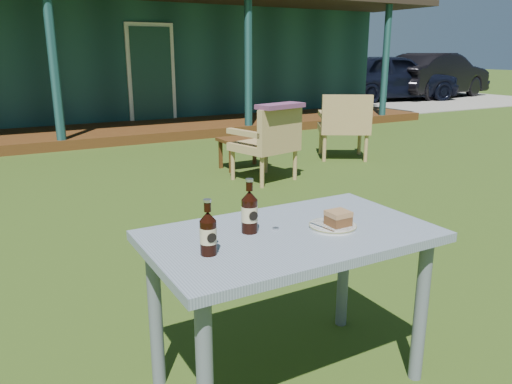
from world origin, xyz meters
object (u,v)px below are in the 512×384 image
car_far (436,76)px  side_table (243,142)px  armchair_right (344,123)px  armchair_left (269,140)px  cola_bottle_far (208,233)px  plate (333,226)px  cafe_table (290,254)px  cola_bottle_near (249,211)px  cake_slice (338,218)px  car_near (391,77)px

car_far → side_table: car_far is taller
armchair_right → armchair_left: bearing=-160.0°
cola_bottle_far → side_table: (2.24, 3.99, -0.46)m
cola_bottle_far → side_table: 4.60m
plate → side_table: plate is taller
car_far → armchair_right: (-8.99, -6.42, -0.21)m
side_table → cafe_table: bearing=-115.1°
armchair_left → plate: bearing=-116.4°
cola_bottle_far → cola_bottle_near: bearing=28.5°
armchair_left → armchair_right: armchair_right is taller
cake_slice → cola_bottle_far: 0.60m
plate → cola_bottle_near: cola_bottle_near is taller
car_near → plate: car_near is taller
plate → cola_bottle_far: (-0.58, -0.01, 0.08)m
car_far → cola_bottle_far: car_far is taller
cola_bottle_near → cola_bottle_far: size_ratio=1.08×
car_near → side_table: bearing=137.6°
cafe_table → side_table: bearing=64.9°
cafe_table → cake_slice: bearing=-16.4°
armchair_right → cake_slice: bearing=-129.3°
armchair_left → side_table: size_ratio=1.43×
cafe_table → cake_slice: 0.26m
car_near → car_far: (2.05, 0.08, 0.00)m
car_near → cake_slice: size_ratio=45.94×
cafe_table → side_table: 4.36m
cafe_table → cola_bottle_far: bearing=-172.3°
cafe_table → side_table: (1.84, 3.94, -0.28)m
car_far → cake_slice: (-12.13, -10.25, 0.05)m
cake_slice → armchair_right: armchair_right is taller
car_near → cake_slice: 14.33m
cake_slice → cola_bottle_far: (-0.60, 0.01, 0.04)m
cafe_table → cake_slice: size_ratio=13.04×
car_far → armchair_right: size_ratio=4.83×
cola_bottle_far → armchair_left: (2.20, 3.27, -0.32)m
cola_bottle_near → cola_bottle_far: (-0.25, -0.13, -0.01)m
plate → cola_bottle_far: 0.59m
car_near → cola_bottle_near: (-10.44, -10.04, 0.09)m
plate → armchair_left: bearing=63.6°
armchair_left → cola_bottle_far: bearing=-123.9°
car_far → armchair_left: size_ratio=5.10×
car_far → side_table: size_ratio=7.28×
cake_slice → cola_bottle_far: size_ratio=0.43×
car_near → plate: 14.33m
plate → cola_bottle_far: cola_bottle_far is taller
car_near → cake_slice: (-10.08, -10.18, 0.05)m
plate → cola_bottle_far: bearing=-179.2°
cafe_table → car_near: bearing=44.5°
plate → armchair_right: (3.16, 3.82, -0.22)m
car_far → cafe_table: 16.00m
cola_bottle_far → armchair_right: size_ratio=0.24×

